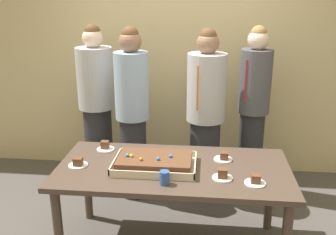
# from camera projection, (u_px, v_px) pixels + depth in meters

# --- Properties ---
(interior_back_panel) EXTENTS (8.00, 0.12, 3.00)m
(interior_back_panel) POSITION_uv_depth(u_px,v_px,m) (186.00, 40.00, 4.22)
(interior_back_panel) COLOR #CCB784
(interior_back_panel) RESTS_ON ground_plane
(party_table) EXTENTS (1.79, 0.87, 0.73)m
(party_table) POSITION_uv_depth(u_px,v_px,m) (173.00, 177.00, 2.98)
(party_table) COLOR #47382D
(party_table) RESTS_ON ground_plane
(sheet_cake) EXTENTS (0.63, 0.41, 0.11)m
(sheet_cake) POSITION_uv_depth(u_px,v_px,m) (155.00, 162.00, 2.93)
(sheet_cake) COLOR beige
(sheet_cake) RESTS_ON party_table
(plated_slice_near_left) EXTENTS (0.15, 0.15, 0.07)m
(plated_slice_near_left) POSITION_uv_depth(u_px,v_px,m) (105.00, 147.00, 3.26)
(plated_slice_near_left) COLOR white
(plated_slice_near_left) RESTS_ON party_table
(plated_slice_near_right) EXTENTS (0.15, 0.15, 0.07)m
(plated_slice_near_right) POSITION_uv_depth(u_px,v_px,m) (78.00, 163.00, 2.96)
(plated_slice_near_right) COLOR white
(plated_slice_near_right) RESTS_ON party_table
(plated_slice_far_left) EXTENTS (0.15, 0.15, 0.07)m
(plated_slice_far_left) POSITION_uv_depth(u_px,v_px,m) (224.00, 157.00, 3.06)
(plated_slice_far_left) COLOR white
(plated_slice_far_left) RESTS_ON party_table
(plated_slice_far_right) EXTENTS (0.15, 0.15, 0.07)m
(plated_slice_far_right) POSITION_uv_depth(u_px,v_px,m) (255.00, 181.00, 2.69)
(plated_slice_far_right) COLOR white
(plated_slice_far_right) RESTS_ON party_table
(plated_slice_center_front) EXTENTS (0.15, 0.15, 0.08)m
(plated_slice_center_front) POSITION_uv_depth(u_px,v_px,m) (223.00, 175.00, 2.76)
(plated_slice_center_front) COLOR white
(plated_slice_center_front) RESTS_ON party_table
(drink_cup_nearest) EXTENTS (0.07, 0.07, 0.10)m
(drink_cup_nearest) POSITION_uv_depth(u_px,v_px,m) (165.00, 178.00, 2.67)
(drink_cup_nearest) COLOR #2D5199
(drink_cup_nearest) RESTS_ON party_table
(person_serving_front) EXTENTS (0.33, 0.33, 1.72)m
(person_serving_front) POSITION_uv_depth(u_px,v_px,m) (132.00, 112.00, 3.71)
(person_serving_front) COLOR #28282D
(person_serving_front) RESTS_ON ground_plane
(person_green_shirt_behind) EXTENTS (0.31, 0.31, 1.72)m
(person_green_shirt_behind) POSITION_uv_depth(u_px,v_px,m) (253.00, 108.00, 3.82)
(person_green_shirt_behind) COLOR #28282D
(person_green_shirt_behind) RESTS_ON ground_plane
(person_striped_tie_right) EXTENTS (0.37, 0.37, 1.71)m
(person_striped_tie_right) POSITION_uv_depth(u_px,v_px,m) (97.00, 105.00, 4.00)
(person_striped_tie_right) COLOR #28282D
(person_striped_tie_right) RESTS_ON ground_plane
(person_far_right_suit) EXTENTS (0.37, 0.37, 1.70)m
(person_far_right_suit) POSITION_uv_depth(u_px,v_px,m) (206.00, 115.00, 3.71)
(person_far_right_suit) COLOR #28282D
(person_far_right_suit) RESTS_ON ground_plane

